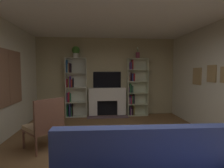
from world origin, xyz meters
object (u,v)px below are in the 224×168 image
object	(u,v)px
tv	(107,80)
armchair	(45,124)
fireplace	(107,101)
bookshelf_left	(74,89)
potted_plant	(76,51)
coffee_table	(129,151)
bookshelf_right	(135,88)
vase_with_flowers	(138,55)

from	to	relation	value
tv	armchair	bearing A→B (deg)	-118.17
fireplace	bookshelf_left	bearing A→B (deg)	179.61
potted_plant	coffee_table	xyz separation A→B (m)	(1.20, -3.59, -1.92)
bookshelf_right	vase_with_flowers	xyz separation A→B (m)	(0.09, -0.03, 1.20)
tv	coffee_table	world-z (taller)	tv
tv	vase_with_flowers	xyz separation A→B (m)	(1.09, -0.12, 0.89)
vase_with_flowers	armchair	bearing A→B (deg)	-134.62
tv	armchair	world-z (taller)	tv
bookshelf_right	fireplace	bearing A→B (deg)	-179.71
armchair	potted_plant	bearing A→B (deg)	82.36
fireplace	potted_plant	size ratio (longest dim) A/B	3.55
fireplace	tv	bearing A→B (deg)	90.00
bookshelf_right	coffee_table	bearing A→B (deg)	-103.92
tv	vase_with_flowers	distance (m)	1.41
tv	coffee_table	bearing A→B (deg)	-88.38
armchair	bookshelf_left	bearing A→B (deg)	84.42
bookshelf_left	bookshelf_right	bearing A→B (deg)	-0.08
potted_plant	armchair	xyz separation A→B (m)	(-0.34, -2.56, -1.76)
vase_with_flowers	coffee_table	bearing A→B (deg)	-105.38
potted_plant	tv	bearing A→B (deg)	6.27
bookshelf_right	potted_plant	size ratio (longest dim) A/B	5.15
tv	bookshelf_left	size ratio (longest dim) A/B	0.48
potted_plant	coffee_table	world-z (taller)	potted_plant
armchair	coffee_table	xyz separation A→B (m)	(1.54, -1.03, -0.15)
bookshelf_left	tv	bearing A→B (deg)	4.18
bookshelf_left	armchair	xyz separation A→B (m)	(-0.25, -2.59, -0.47)
tv	bookshelf_right	xyz separation A→B (m)	(1.00, -0.09, -0.31)
fireplace	coffee_table	distance (m)	3.62
fireplace	coffee_table	xyz separation A→B (m)	(0.10, -3.61, -0.16)
fireplace	potted_plant	world-z (taller)	potted_plant
fireplace	vase_with_flowers	distance (m)	1.98
bookshelf_right	vase_with_flowers	bearing A→B (deg)	-18.13
armchair	coffee_table	bearing A→B (deg)	-33.70
bookshelf_right	vase_with_flowers	world-z (taller)	vase_with_flowers
potted_plant	armchair	world-z (taller)	potted_plant
bookshelf_left	bookshelf_right	distance (m)	2.18
bookshelf_left	coffee_table	distance (m)	3.89
tv	armchair	distance (m)	3.14
bookshelf_left	potted_plant	size ratio (longest dim) A/B	5.15
bookshelf_left	vase_with_flowers	bearing A→B (deg)	-0.82
bookshelf_left	coffee_table	world-z (taller)	bookshelf_left
potted_plant	coffee_table	bearing A→B (deg)	-71.55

